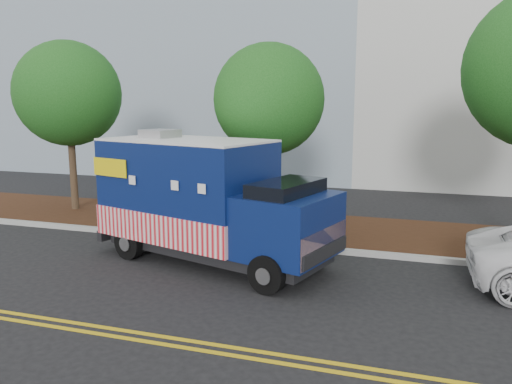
% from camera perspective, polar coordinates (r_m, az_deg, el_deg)
% --- Properties ---
extents(ground, '(120.00, 120.00, 0.00)m').
position_cam_1_polar(ground, '(13.31, -4.21, -7.61)').
color(ground, black).
rests_on(ground, ground).
extents(curb, '(120.00, 0.18, 0.15)m').
position_cam_1_polar(curb, '(14.54, -2.16, -5.73)').
color(curb, '#9E9E99').
rests_on(curb, ground).
extents(mulch_strip, '(120.00, 4.00, 0.15)m').
position_cam_1_polar(mulch_strip, '(16.46, 0.31, -3.82)').
color(mulch_strip, black).
rests_on(mulch_strip, ground).
extents(centerline_near, '(120.00, 0.10, 0.01)m').
position_cam_1_polar(centerline_near, '(9.60, -14.45, -15.14)').
color(centerline_near, gold).
rests_on(centerline_near, ground).
extents(centerline_far, '(120.00, 0.10, 0.01)m').
position_cam_1_polar(centerline_far, '(9.42, -15.29, -15.72)').
color(centerline_far, gold).
rests_on(centerline_far, ground).
extents(tree_a, '(3.75, 3.75, 6.25)m').
position_cam_1_polar(tree_a, '(19.45, -20.68, 10.44)').
color(tree_a, '#38281C').
rests_on(tree_a, ground).
extents(tree_b, '(3.40, 3.40, 5.85)m').
position_cam_1_polar(tree_b, '(15.47, 1.47, 10.48)').
color(tree_b, '#38281C').
rests_on(tree_b, ground).
extents(sign_post, '(0.06, 0.06, 2.40)m').
position_cam_1_polar(sign_post, '(14.85, -6.42, -0.98)').
color(sign_post, '#473828').
rests_on(sign_post, ground).
extents(food_truck, '(6.73, 4.01, 3.35)m').
position_cam_1_polar(food_truck, '(12.88, -5.97, -1.25)').
color(food_truck, black).
rests_on(food_truck, ground).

